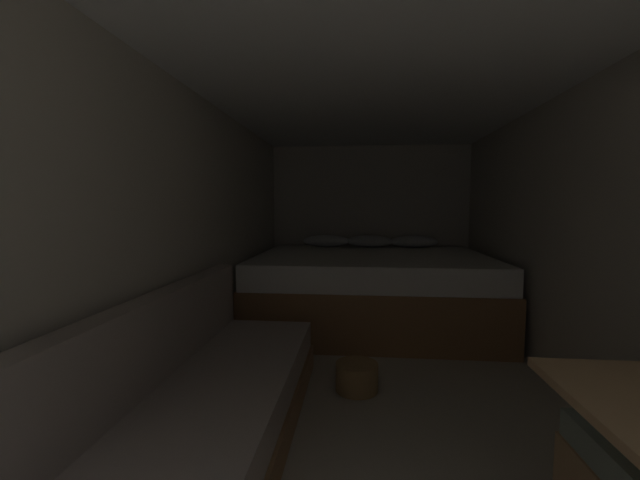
{
  "coord_description": "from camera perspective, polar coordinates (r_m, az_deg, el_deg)",
  "views": [
    {
      "loc": [
        -0.13,
        -0.43,
        1.23
      ],
      "look_at": [
        -0.43,
        2.56,
        0.97
      ],
      "focal_mm": 21.93,
      "sensor_mm": 36.0,
      "label": 1
    }
  ],
  "objects": [
    {
      "name": "ground_plane",
      "position": [
        2.7,
        8.45,
        -22.2
      ],
      "size": [
        7.25,
        7.25,
        0.0
      ],
      "primitive_type": "plane",
      "color": "#B2A893"
    },
    {
      "name": "wicker_basket",
      "position": [
        2.78,
        5.39,
        -19.24
      ],
      "size": [
        0.28,
        0.28,
        0.19
      ],
      "color": "olive",
      "rests_on": "ground"
    },
    {
      "name": "bed",
      "position": [
        4.16,
        7.43,
        -6.99
      ],
      "size": [
        2.36,
        1.84,
        0.88
      ],
      "color": "olive",
      "rests_on": "ground"
    },
    {
      "name": "ceiling_slab",
      "position": [
        2.54,
        9.07,
        23.12
      ],
      "size": [
        2.58,
        5.25,
        0.05
      ],
      "primitive_type": "cube",
      "color": "white",
      "rests_on": "wall_left"
    },
    {
      "name": "sofa_left",
      "position": [
        2.06,
        -18.69,
        -24.16
      ],
      "size": [
        0.75,
        2.55,
        0.78
      ],
      "color": "#9E7247",
      "rests_on": "ground"
    },
    {
      "name": "wall_right",
      "position": [
        2.79,
        35.63,
        -0.73
      ],
      "size": [
        0.05,
        5.25,
        2.0
      ],
      "primitive_type": "cube",
      "color": "beige",
      "rests_on": "ground"
    },
    {
      "name": "wall_left",
      "position": [
        2.67,
        -19.44,
        -0.31
      ],
      "size": [
        0.05,
        5.25,
        2.0
      ],
      "primitive_type": "cube",
      "color": "beige",
      "rests_on": "ground"
    },
    {
      "name": "wall_back",
      "position": [
        5.06,
        7.18,
        2.23
      ],
      "size": [
        2.58,
        0.05,
        2.0
      ],
      "primitive_type": "cube",
      "color": "beige",
      "rests_on": "ground"
    }
  ]
}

